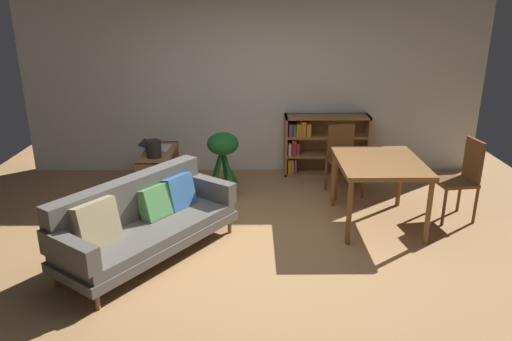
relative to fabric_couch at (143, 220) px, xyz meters
The scene contains 11 objects.
ground_plane 1.21m from the fabric_couch, ahead, with size 8.16×8.16×0.00m, color #A87A4C.
back_wall_panel 3.09m from the fabric_couch, 67.03° to the left, with size 6.80×0.10×2.70m, color silver.
fabric_couch is the anchor object (origin of this frame).
media_console 1.74m from the fabric_couch, 94.99° to the left, with size 0.40×1.03×0.58m.
open_laptop 1.92m from the fabric_couch, 95.81° to the left, with size 0.41×0.36×0.10m.
desk_speaker 1.55m from the fabric_couch, 95.95° to the left, with size 0.19×0.19×0.22m.
potted_floor_plant 1.67m from the fabric_couch, 63.79° to the left, with size 0.41×0.47×0.90m.
dining_table 2.68m from the fabric_couch, 15.75° to the left, with size 0.95×1.14×0.78m.
dining_chair_near 3.70m from the fabric_couch, 13.57° to the left, with size 0.48×0.44×0.98m.
dining_chair_far 2.91m from the fabric_couch, 36.19° to the left, with size 0.49×0.49×0.93m.
bookshelf 3.30m from the fabric_couch, 49.57° to the left, with size 1.25×0.34×0.90m.
Camera 1 is at (-0.04, -4.48, 2.50)m, focal length 33.94 mm.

